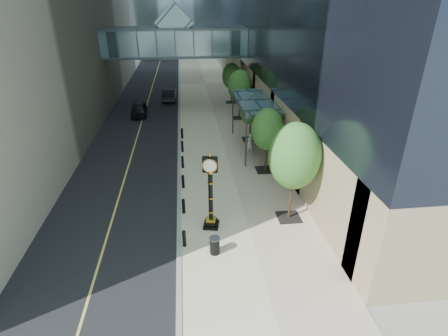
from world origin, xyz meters
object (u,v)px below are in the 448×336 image
at_px(pedestrian, 249,143).
at_px(street_clock, 211,197).
at_px(car_far, 169,95).
at_px(car_near, 139,109).
at_px(trash_bin, 215,246).

bearing_deg(pedestrian, street_clock, 49.98).
bearing_deg(street_clock, car_far, 107.76).
height_order(street_clock, car_far, street_clock).
xyz_separation_m(car_near, car_far, (3.26, 6.07, 0.03)).
bearing_deg(trash_bin, pedestrian, 71.99).
height_order(pedestrian, car_far, pedestrian).
xyz_separation_m(pedestrian, car_near, (-10.43, 11.94, -0.21)).
height_order(trash_bin, car_near, car_near).
relative_size(pedestrian, car_far, 0.39).
bearing_deg(trash_bin, street_clock, 89.72).
distance_m(pedestrian, car_far, 19.39).
bearing_deg(car_near, pedestrian, -51.22).
distance_m(car_near, car_far, 6.89).
bearing_deg(trash_bin, car_near, 104.39).
xyz_separation_m(trash_bin, car_near, (-6.31, 24.61, 0.22)).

